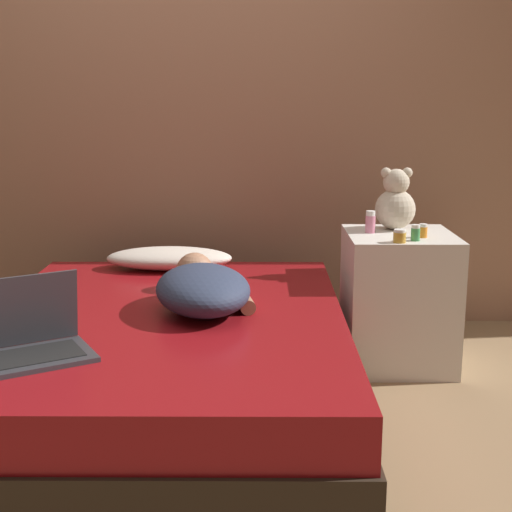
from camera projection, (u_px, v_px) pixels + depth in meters
ground_plane at (167, 410)px, 2.83m from camera, size 12.00×12.00×0.00m
wall_back at (190, 81)px, 3.73m from camera, size 8.00×0.06×2.60m
bed at (166, 363)px, 2.79m from camera, size 1.41×1.85×0.40m
nightstand at (398, 299)px, 3.28m from camera, size 0.48×0.50×0.62m
pillow at (169, 258)px, 3.47m from camera, size 0.61×0.28×0.11m
person_lying at (203, 287)px, 2.81m from camera, size 0.46×0.70×0.18m
laptop at (30, 339)px, 2.29m from camera, size 0.43×0.39×0.26m
teddy_bear at (395, 203)px, 3.30m from camera, size 0.19×0.19×0.29m
bottle_green at (415, 233)px, 3.05m from camera, size 0.04×0.04×0.07m
bottle_orange at (423, 231)px, 3.12m from camera, size 0.04×0.04×0.06m
bottle_amber at (400, 236)px, 3.01m from camera, size 0.05×0.05×0.06m
bottle_pink at (370, 222)px, 3.23m from camera, size 0.05×0.05×0.10m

